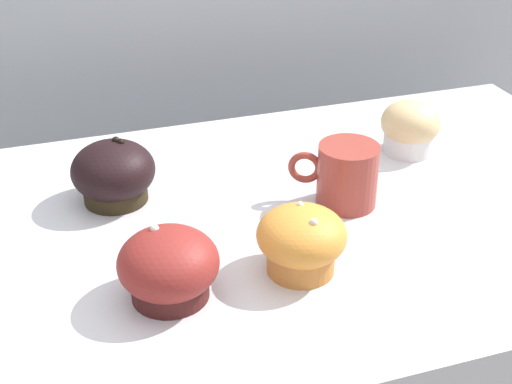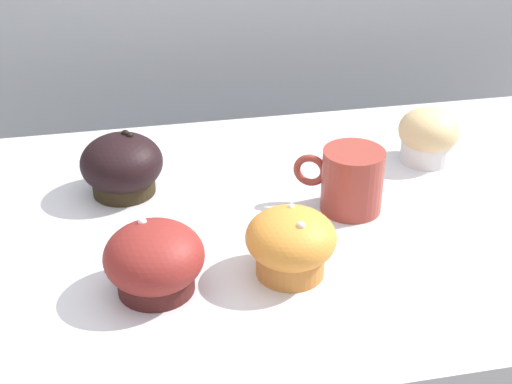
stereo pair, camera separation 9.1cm
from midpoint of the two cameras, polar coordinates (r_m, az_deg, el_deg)
The scene contains 6 objects.
wall_back at distance 1.51m, azimuth 0.24°, elevation 8.28°, with size 3.20×0.10×1.80m, color #B2B7BC.
muffin_front_center at distance 0.99m, azimuth -8.11°, elevation 1.98°, with size 0.11×0.11×0.09m.
muffin_back_left at distance 0.80m, azimuth -4.90°, elevation -5.61°, with size 0.11×0.11×0.08m.
muffin_back_right at distance 1.11m, azimuth 15.93°, elevation 4.30°, with size 0.09×0.09×0.08m.
muffin_front_left at distance 0.82m, azimuth 5.98°, elevation -4.18°, with size 0.11×0.11×0.08m.
coffee_cup at distance 0.96m, azimuth 10.24°, elevation 1.07°, with size 0.12×0.08×0.09m.
Camera 2 is at (-0.24, -0.78, 1.46)m, focal length 50.00 mm.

